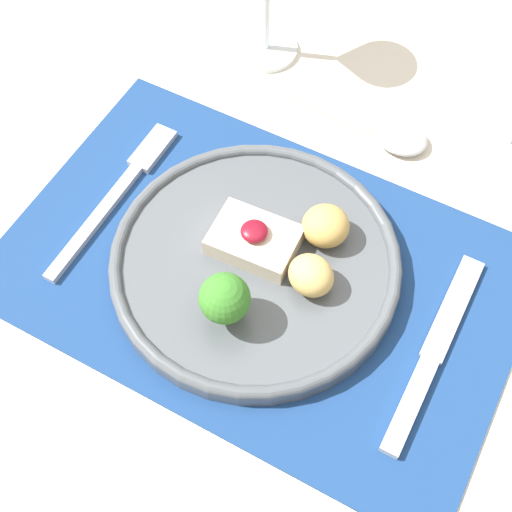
% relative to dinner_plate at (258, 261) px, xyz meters
% --- Properties ---
extents(ground_plane, '(8.00, 8.00, 0.00)m').
position_rel_dinner_plate_xyz_m(ground_plane, '(0.00, -0.00, -0.75)').
color(ground_plane, brown).
extents(dining_table, '(1.13, 0.97, 0.73)m').
position_rel_dinner_plate_xyz_m(dining_table, '(0.00, -0.00, -0.12)').
color(dining_table, beige).
rests_on(dining_table, ground_plane).
extents(placemat, '(0.46, 0.30, 0.00)m').
position_rel_dinner_plate_xyz_m(placemat, '(0.00, -0.00, -0.02)').
color(placemat, navy).
rests_on(placemat, dining_table).
extents(dinner_plate, '(0.26, 0.26, 0.07)m').
position_rel_dinner_plate_xyz_m(dinner_plate, '(0.00, 0.00, 0.00)').
color(dinner_plate, '#4C5156').
rests_on(dinner_plate, placemat).
extents(fork, '(0.02, 0.20, 0.01)m').
position_rel_dinner_plate_xyz_m(fork, '(-0.16, 0.02, -0.01)').
color(fork, '#B2B2B7').
rests_on(fork, placemat).
extents(knife, '(0.02, 0.20, 0.01)m').
position_rel_dinner_plate_xyz_m(knife, '(0.17, -0.01, -0.01)').
color(knife, '#B2B2B7').
rests_on(knife, placemat).
extents(spoon, '(0.19, 0.04, 0.02)m').
position_rel_dinner_plate_xyz_m(spoon, '(0.04, 0.20, -0.01)').
color(spoon, '#B2B2B7').
rests_on(spoon, dining_table).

